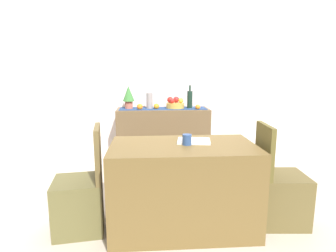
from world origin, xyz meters
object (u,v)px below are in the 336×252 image
object	(u,v)px
potted_plant	(129,96)
coffee_cup	(187,140)
ceramic_vase	(149,101)
open_book	(194,141)
chair_near_window	(80,200)
dining_table	(183,186)
chair_by_corner	(280,194)
sideboard_console	(163,139)
fruit_bowl	(175,105)
wine_bottle	(190,99)

from	to	relation	value
potted_plant	coffee_cup	size ratio (longest dim) A/B	3.44
ceramic_vase	open_book	size ratio (longest dim) A/B	0.76
ceramic_vase	chair_near_window	world-z (taller)	ceramic_vase
dining_table	chair_by_corner	size ratio (longest dim) A/B	1.36
sideboard_console	chair_by_corner	size ratio (longest dim) A/B	1.37
chair_near_window	fruit_bowl	bearing A→B (deg)	57.70
open_book	potted_plant	bearing A→B (deg)	123.81
wine_bottle	sideboard_console	bearing A→B (deg)	180.00
ceramic_vase	open_book	world-z (taller)	ceramic_vase
potted_plant	fruit_bowl	bearing A→B (deg)	0.00
ceramic_vase	potted_plant	world-z (taller)	potted_plant
ceramic_vase	open_book	distance (m)	1.49
ceramic_vase	wine_bottle	bearing A→B (deg)	0.00
ceramic_vase	chair_near_window	distance (m)	1.76
fruit_bowl	chair_near_window	distance (m)	1.89
dining_table	open_book	xyz separation A→B (m)	(0.10, 0.08, 0.38)
ceramic_vase	potted_plant	distance (m)	0.29
ceramic_vase	dining_table	distance (m)	1.64
coffee_cup	chair_by_corner	world-z (taller)	chair_by_corner
ceramic_vase	coffee_cup	world-z (taller)	ceramic_vase
dining_table	open_book	world-z (taller)	open_book
ceramic_vase	chair_near_window	size ratio (longest dim) A/B	0.24
sideboard_console	ceramic_vase	bearing A→B (deg)	180.00
fruit_bowl	coffee_cup	world-z (taller)	fruit_bowl
chair_by_corner	fruit_bowl	bearing A→B (deg)	117.88
chair_near_window	chair_by_corner	size ratio (longest dim) A/B	1.00
dining_table	chair_near_window	bearing A→B (deg)	179.86
coffee_cup	chair_near_window	world-z (taller)	chair_near_window
fruit_bowl	dining_table	size ratio (longest dim) A/B	0.20
fruit_bowl	coffee_cup	size ratio (longest dim) A/B	2.71
open_book	fruit_bowl	bearing A→B (deg)	100.37
dining_table	chair_near_window	distance (m)	0.88
wine_bottle	dining_table	xyz separation A→B (m)	(-0.27, -1.51, -0.60)
sideboard_console	coffee_cup	world-z (taller)	sideboard_console
wine_bottle	open_book	bearing A→B (deg)	-96.84
chair_by_corner	coffee_cup	bearing A→B (deg)	-179.35
chair_near_window	dining_table	bearing A→B (deg)	-0.14
sideboard_console	coffee_cup	size ratio (longest dim) A/B	13.87
chair_near_window	potted_plant	bearing A→B (deg)	77.66
wine_bottle	ceramic_vase	distance (m)	0.54
ceramic_vase	chair_by_corner	distance (m)	2.01
sideboard_console	coffee_cup	distance (m)	1.56
open_book	wine_bottle	bearing A→B (deg)	92.48
wine_bottle	chair_by_corner	size ratio (longest dim) A/B	0.35
fruit_bowl	dining_table	xyz separation A→B (m)	(-0.08, -1.51, -0.52)
wine_bottle	ceramic_vase	world-z (taller)	wine_bottle
fruit_bowl	chair_by_corner	world-z (taller)	fruit_bowl
open_book	ceramic_vase	bearing A→B (deg)	113.97
potted_plant	dining_table	world-z (taller)	potted_plant
wine_bottle	coffee_cup	bearing A→B (deg)	-99.15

